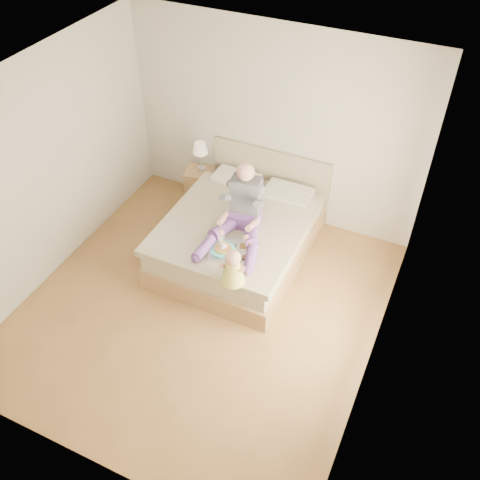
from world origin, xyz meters
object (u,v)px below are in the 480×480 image
at_px(nightstand, 200,185).
at_px(tray, 232,249).
at_px(baby, 233,269).
at_px(bed, 240,233).
at_px(adult, 241,213).

bearing_deg(nightstand, tray, -64.82).
bearing_deg(baby, nightstand, 119.54).
distance_m(bed, adult, 0.62).
height_order(tray, baby, baby).
xyz_separation_m(bed, adult, (0.13, -0.25, 0.55)).
relative_size(adult, tray, 1.84).
height_order(nightstand, baby, baby).
relative_size(bed, nightstand, 4.38).
bearing_deg(baby, tray, 109.98).
bearing_deg(adult, nightstand, 130.82).
bearing_deg(nightstand, baby, -67.19).
distance_m(tray, baby, 0.49).
bearing_deg(bed, nightstand, 141.91).
xyz_separation_m(adult, tray, (0.06, -0.40, -0.22)).
bearing_deg(tray, adult, 81.89).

